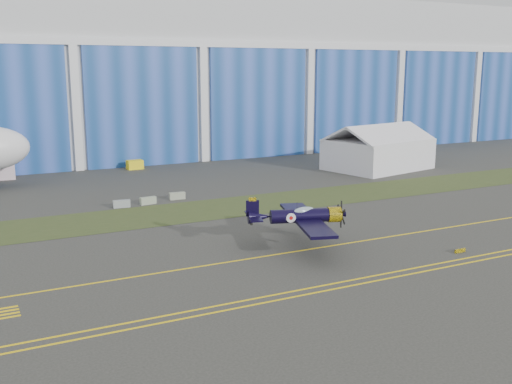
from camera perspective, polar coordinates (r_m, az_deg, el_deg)
name	(u,v)px	position (r m, az deg, el deg)	size (l,w,h in m)	color
ground	(184,250)	(55.50, -6.83, -5.51)	(260.00, 260.00, 0.00)	#393A35
grass_median	(141,217)	(68.36, -10.90, -2.34)	(260.00, 10.00, 0.02)	#475128
hangar	(52,76)	(123.03, -18.83, 10.42)	(220.00, 45.70, 30.00)	silver
taxiway_centreline	(205,266)	(51.04, -4.88, -7.00)	(200.00, 0.20, 0.02)	yellow
edge_line_near	(256,304)	(42.92, -0.02, -10.65)	(80.00, 0.20, 0.02)	yellow
edge_line_far	(250,300)	(43.75, -0.62, -10.21)	(80.00, 0.20, 0.02)	yellow
guard_board_right	(460,251)	(57.40, 18.86, -5.31)	(1.20, 0.15, 0.35)	yellow
warbird	(300,216)	(55.51, 4.21, -2.28)	(13.82, 15.24, 3.76)	black
tent	(378,147)	(100.92, 11.57, 4.27)	(18.23, 14.95, 7.48)	white
tug	(135,165)	(101.04, -11.47, 2.57)	(2.58, 1.61, 1.50)	yellow
gse_box	(388,146)	(125.04, 12.47, 4.34)	(3.26, 1.74, 1.95)	#99A687
barrier_a	(122,204)	(73.39, -12.68, -1.11)	(2.00, 0.60, 0.90)	gray
barrier_b	(148,201)	(74.51, -10.24, -0.82)	(2.00, 0.60, 0.90)	gray
barrier_c	(177,196)	(76.73, -7.51, -0.37)	(2.00, 0.60, 0.90)	gray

